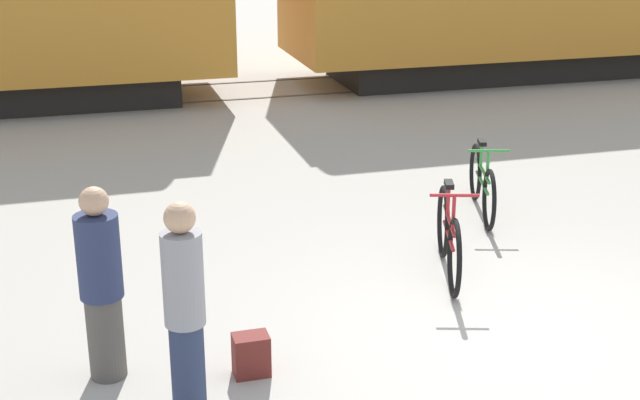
{
  "coord_description": "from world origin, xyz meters",
  "views": [
    {
      "loc": [
        -3.44,
        -6.01,
        3.63
      ],
      "look_at": [
        -1.49,
        0.88,
        1.1
      ],
      "focal_mm": 50.0,
      "sensor_mm": 36.0,
      "label": 1
    }
  ],
  "objects_px": {
    "bicycle_green": "(482,184)",
    "backpack": "(251,355)",
    "person_in_navy": "(101,285)",
    "bicycle_maroon": "(449,237)",
    "person_in_grey": "(185,309)"
  },
  "relations": [
    {
      "from": "bicycle_green",
      "to": "backpack",
      "type": "xyz_separation_m",
      "value": [
        -3.33,
        -2.85,
        -0.2
      ]
    },
    {
      "from": "person_in_navy",
      "to": "bicycle_green",
      "type": "bearing_deg",
      "value": 16.56
    },
    {
      "from": "bicycle_maroon",
      "to": "person_in_grey",
      "type": "height_order",
      "value": "person_in_grey"
    },
    {
      "from": "person_in_navy",
      "to": "person_in_grey",
      "type": "relative_size",
      "value": 0.96
    },
    {
      "from": "bicycle_maroon",
      "to": "backpack",
      "type": "xyz_separation_m",
      "value": [
        -2.25,
        -1.36,
        -0.22
      ]
    },
    {
      "from": "person_in_grey",
      "to": "backpack",
      "type": "height_order",
      "value": "person_in_grey"
    },
    {
      "from": "bicycle_green",
      "to": "person_in_grey",
      "type": "relative_size",
      "value": 1.02
    },
    {
      "from": "bicycle_maroon",
      "to": "person_in_navy",
      "type": "relative_size",
      "value": 1.05
    },
    {
      "from": "bicycle_maroon",
      "to": "bicycle_green",
      "type": "bearing_deg",
      "value": 54.2
    },
    {
      "from": "person_in_grey",
      "to": "backpack",
      "type": "bearing_deg",
      "value": 15.82
    },
    {
      "from": "person_in_navy",
      "to": "backpack",
      "type": "bearing_deg",
      "value": -28.54
    },
    {
      "from": "bicycle_green",
      "to": "bicycle_maroon",
      "type": "xyz_separation_m",
      "value": [
        -1.08,
        -1.49,
        0.03
      ]
    },
    {
      "from": "person_in_grey",
      "to": "backpack",
      "type": "distance_m",
      "value": 0.95
    },
    {
      "from": "bicycle_green",
      "to": "person_in_grey",
      "type": "xyz_separation_m",
      "value": [
        -3.87,
        -3.26,
        0.46
      ]
    },
    {
      "from": "bicycle_green",
      "to": "person_in_grey",
      "type": "bearing_deg",
      "value": -139.93
    }
  ]
}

